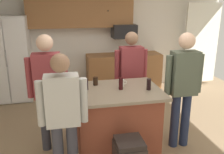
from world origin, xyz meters
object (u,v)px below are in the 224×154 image
at_px(refrigerator, 10,59).
at_px(kitchen_island, 116,120).
at_px(person_host_foreground, 48,86).
at_px(glass_pilsner, 86,85).
at_px(person_elder_center, 63,113).
at_px(mug_blue_stoneware, 121,83).
at_px(person_guest_left, 131,73).
at_px(glass_stout_tall, 95,81).
at_px(tumbler_amber, 149,84).
at_px(glass_dark_ale, 121,84).
at_px(microwave_over_range, 124,31).
at_px(person_guest_right, 183,83).

xyz_separation_m(refrigerator, kitchen_island, (1.83, -2.48, -0.44)).
xyz_separation_m(person_host_foreground, glass_pilsner, (0.52, -0.14, 0.03)).
bearing_deg(person_elder_center, mug_blue_stoneware, 2.05).
height_order(kitchen_island, mug_blue_stoneware, mug_blue_stoneware).
distance_m(person_guest_left, mug_blue_stoneware, 0.71).
xyz_separation_m(glass_stout_tall, tumbler_amber, (0.69, -0.36, 0.02)).
relative_size(refrigerator, glass_pilsner, 12.45).
height_order(person_host_foreground, glass_dark_ale, person_host_foreground).
distance_m(microwave_over_range, kitchen_island, 2.88).
distance_m(kitchen_island, person_elder_center, 1.01).
bearing_deg(person_guest_left, kitchen_island, 0.00).
xyz_separation_m(glass_pilsner, tumbler_amber, (0.85, -0.18, 0.01)).
distance_m(person_guest_left, glass_pilsner, 1.06).
bearing_deg(glass_stout_tall, person_elder_center, -121.58).
bearing_deg(person_guest_left, person_host_foreground, -39.79).
bearing_deg(person_guest_left, mug_blue_stoneware, 2.21).
relative_size(person_guest_left, person_guest_right, 0.96).
distance_m(person_host_foreground, glass_pilsner, 0.54).
bearing_deg(person_host_foreground, person_guest_left, 34.72).
bearing_deg(person_host_foreground, person_guest_right, 4.87).
bearing_deg(person_guest_right, person_guest_left, -51.90).
xyz_separation_m(refrigerator, person_guest_right, (2.79, -2.55, 0.08)).
distance_m(refrigerator, person_elder_center, 3.20).
bearing_deg(person_guest_right, person_host_foreground, -4.82).
relative_size(person_guest_right, tumbler_amber, 10.80).
bearing_deg(kitchen_island, person_guest_left, 60.43).
bearing_deg(kitchen_island, person_guest_right, -4.38).
xyz_separation_m(refrigerator, tumbler_amber, (2.26, -2.57, 0.11)).
bearing_deg(glass_dark_ale, kitchen_island, -173.94).
distance_m(kitchen_island, glass_pilsner, 0.69).
bearing_deg(tumbler_amber, person_elder_center, -159.68).
distance_m(microwave_over_range, glass_dark_ale, 2.72).
bearing_deg(refrigerator, person_guest_left, -37.68).
xyz_separation_m(person_elder_center, glass_pilsner, (0.33, 0.62, 0.11)).
relative_size(person_guest_left, glass_dark_ale, 9.91).
bearing_deg(glass_dark_ale, glass_pilsner, 169.86).
distance_m(person_guest_right, tumbler_amber, 0.53).
relative_size(microwave_over_range, glass_stout_tall, 4.63).
bearing_deg(glass_stout_tall, person_host_foreground, -177.23).
distance_m(refrigerator, glass_pilsner, 2.78).
xyz_separation_m(mug_blue_stoneware, glass_pilsner, (-0.51, -0.02, 0.02)).
height_order(glass_dark_ale, tumbler_amber, glass_dark_ale).
height_order(glass_dark_ale, mug_blue_stoneware, glass_dark_ale).
bearing_deg(microwave_over_range, refrigerator, -177.40).
xyz_separation_m(glass_stout_tall, glass_pilsner, (-0.16, -0.17, 0.01)).
relative_size(person_guest_right, glass_stout_tall, 14.30).
xyz_separation_m(kitchen_island, mug_blue_stoneware, (0.10, 0.12, 0.53)).
bearing_deg(glass_pilsner, person_guest_right, -6.87).
relative_size(person_host_foreground, glass_pilsner, 11.57).
bearing_deg(person_host_foreground, microwave_over_range, 68.25).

